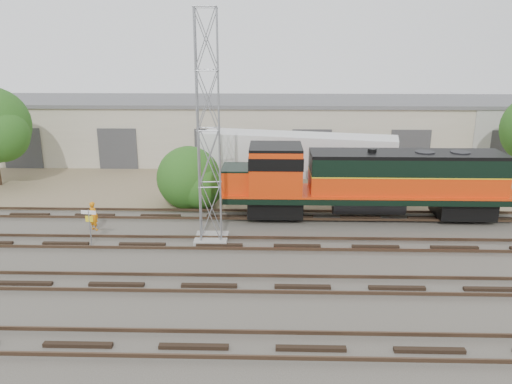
{
  "coord_description": "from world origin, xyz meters",
  "views": [
    {
      "loc": [
        -1.47,
        -22.27,
        9.98
      ],
      "look_at": [
        -2.18,
        4.0,
        2.2
      ],
      "focal_mm": 35.0,
      "sensor_mm": 36.0,
      "label": 1
    }
  ],
  "objects_px": {
    "locomotive": "(365,180)",
    "worker": "(94,216)",
    "semi_trailer": "(301,156)",
    "signal_tower": "(209,134)"
  },
  "relations": [
    {
      "from": "locomotive",
      "to": "worker",
      "type": "distance_m",
      "value": 15.62
    },
    {
      "from": "semi_trailer",
      "to": "worker",
      "type": "bearing_deg",
      "value": -134.94
    },
    {
      "from": "locomotive",
      "to": "signal_tower",
      "type": "bearing_deg",
      "value": -157.17
    },
    {
      "from": "worker",
      "to": "semi_trailer",
      "type": "relative_size",
      "value": 0.12
    },
    {
      "from": "signal_tower",
      "to": "worker",
      "type": "distance_m",
      "value": 8.41
    },
    {
      "from": "locomotive",
      "to": "worker",
      "type": "relative_size",
      "value": 10.43
    },
    {
      "from": "signal_tower",
      "to": "semi_trailer",
      "type": "relative_size",
      "value": 0.86
    },
    {
      "from": "signal_tower",
      "to": "semi_trailer",
      "type": "height_order",
      "value": "signal_tower"
    },
    {
      "from": "signal_tower",
      "to": "worker",
      "type": "xyz_separation_m",
      "value": [
        -6.73,
        1.35,
        -4.86
      ]
    },
    {
      "from": "signal_tower",
      "to": "semi_trailer",
      "type": "distance_m",
      "value": 10.96
    }
  ]
}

